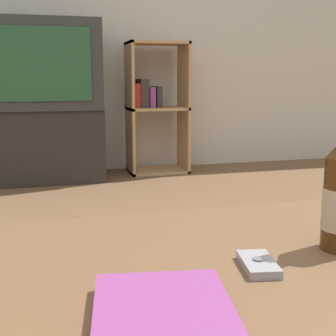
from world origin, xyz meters
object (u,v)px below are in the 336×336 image
Objects in this scene: television at (33,65)px; table_book at (166,325)px; cell_phone at (258,264)px; tv_stand at (37,145)px; bookshelf at (154,105)px.

table_book is at bearing -86.67° from television.
television is 8.77× the size of cell_phone.
tv_stand reaches higher than table_book.
tv_stand is 8.88× the size of cell_phone.
tv_stand is 0.89m from bookshelf.
television is 3.21× the size of table_book.
tv_stand is 2.83m from table_book.
cell_phone is (-0.49, -2.75, -0.09)m from bookshelf.
cell_phone is at bearing -82.45° from television.
tv_stand is at bearing 107.79° from cell_phone.
bookshelf is at bearing 5.39° from television.
television is (0.00, -0.00, 0.54)m from tv_stand.
television reaches higher than table_book.
television is at bearing -174.61° from bookshelf.
bookshelf is 9.57× the size of cell_phone.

